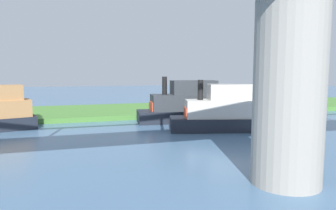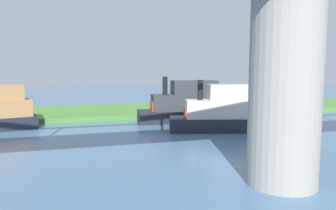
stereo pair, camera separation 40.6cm
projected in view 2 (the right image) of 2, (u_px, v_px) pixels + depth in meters
name	position (u px, v px, depth m)	size (l,w,h in m)	color
ground_plane	(161.00, 119.00, 32.34)	(160.00, 160.00, 0.00)	#4C7093
grassy_bank	(148.00, 110.00, 38.05)	(80.00, 12.00, 0.50)	#4C8438
bridge_pylon	(285.00, 86.00, 13.05)	(3.00, 3.00, 8.66)	#9E998E
person_on_bank	(169.00, 104.00, 35.31)	(0.42, 0.42, 1.39)	#2D334C
mooring_post	(151.00, 107.00, 33.89)	(0.20, 0.20, 1.09)	brown
pontoon_yellow	(223.00, 112.00, 25.76)	(8.77, 4.79, 4.26)	#1E232D
skiff_small	(185.00, 105.00, 30.34)	(9.00, 3.81, 4.47)	#1E232D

